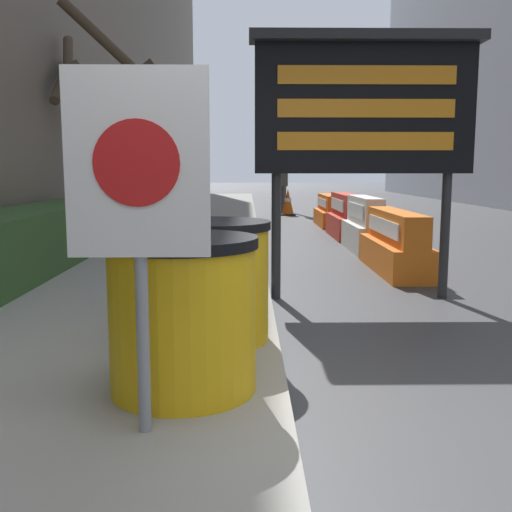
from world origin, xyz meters
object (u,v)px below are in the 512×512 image
(barrel_drum_middle, at_px, (212,281))
(traffic_cone_near, at_px, (288,202))
(warning_sign, at_px, (138,187))
(barrel_drum_foreground, at_px, (183,314))
(jersey_barrier_white, at_px, (364,227))
(jersey_barrier_orange_near, at_px, (395,245))
(jersey_barrier_orange_far, at_px, (329,212))
(jersey_barrier_red_striped, at_px, (345,218))
(message_board, at_px, (364,107))
(traffic_light_near_curb, at_px, (285,126))
(pedestrian_worker, at_px, (281,180))

(barrel_drum_middle, distance_m, traffic_cone_near, 13.82)
(barrel_drum_middle, relative_size, warning_sign, 0.52)
(barrel_drum_foreground, xyz_separation_m, jersey_barrier_white, (2.35, 6.84, -0.17))
(barrel_drum_middle, distance_m, jersey_barrier_orange_near, 4.32)
(jersey_barrier_orange_far, bearing_deg, jersey_barrier_red_striped, -90.00)
(jersey_barrier_orange_far, height_order, traffic_cone_near, traffic_cone_near)
(jersey_barrier_orange_near, xyz_separation_m, jersey_barrier_red_striped, (0.00, 4.15, 0.03))
(jersey_barrier_white, height_order, jersey_barrier_red_striped, jersey_barrier_white)
(barrel_drum_foreground, bearing_deg, warning_sign, -102.93)
(jersey_barrier_white, relative_size, jersey_barrier_red_striped, 0.90)
(message_board, bearing_deg, traffic_light_near_curb, 89.89)
(barrel_drum_foreground, xyz_separation_m, jersey_barrier_orange_near, (2.35, 4.70, -0.21))
(jersey_barrier_orange_near, xyz_separation_m, traffic_light_near_curb, (-0.76, 11.66, 2.38))
(jersey_barrier_orange_near, bearing_deg, jersey_barrier_white, 90.00)
(warning_sign, bearing_deg, jersey_barrier_red_striped, 75.24)
(message_board, distance_m, traffic_cone_near, 11.83)
(barrel_drum_foreground, height_order, jersey_barrier_orange_near, barrel_drum_foreground)
(warning_sign, bearing_deg, traffic_light_near_curb, 84.22)
(message_board, xyz_separation_m, traffic_cone_near, (0.02, 11.72, -1.61))
(jersey_barrier_orange_near, relative_size, pedestrian_worker, 1.21)
(message_board, relative_size, jersey_barrier_orange_far, 1.38)
(warning_sign, xyz_separation_m, traffic_cone_near, (1.71, 15.30, -0.90))
(jersey_barrier_orange_near, distance_m, traffic_cone_near, 10.07)
(traffic_cone_near, bearing_deg, message_board, -90.11)
(barrel_drum_middle, bearing_deg, jersey_barrier_orange_far, 77.72)
(traffic_light_near_curb, bearing_deg, barrel_drum_foreground, -95.54)
(barrel_drum_foreground, bearing_deg, jersey_barrier_orange_near, 63.44)
(jersey_barrier_white, bearing_deg, traffic_light_near_curb, 94.59)
(jersey_barrier_orange_near, height_order, traffic_cone_near, jersey_barrier_orange_near)
(jersey_barrier_red_striped, height_order, traffic_light_near_curb, traffic_light_near_curb)
(jersey_barrier_orange_near, relative_size, jersey_barrier_white, 1.22)
(pedestrian_worker, bearing_deg, traffic_cone_near, -6.61)
(warning_sign, relative_size, jersey_barrier_orange_far, 0.85)
(barrel_drum_middle, bearing_deg, message_board, 54.19)
(barrel_drum_foreground, distance_m, message_board, 3.69)
(warning_sign, relative_size, traffic_cone_near, 2.10)
(jersey_barrier_white, height_order, pedestrian_worker, pedestrian_worker)
(barrel_drum_foreground, relative_size, jersey_barrier_white, 0.50)
(jersey_barrier_white, xyz_separation_m, traffic_cone_near, (-0.77, 7.91, -0.01))
(jersey_barrier_white, bearing_deg, jersey_barrier_orange_near, -90.00)
(jersey_barrier_red_striped, bearing_deg, pedestrian_worker, 97.97)
(pedestrian_worker, bearing_deg, jersey_barrier_orange_near, -13.87)
(warning_sign, relative_size, jersey_barrier_orange_near, 0.79)
(jersey_barrier_white, bearing_deg, pedestrian_worker, 96.15)
(barrel_drum_middle, relative_size, traffic_cone_near, 1.09)
(warning_sign, distance_m, jersey_barrier_orange_near, 5.88)
(message_board, bearing_deg, barrel_drum_middle, -125.81)
(jersey_barrier_orange_far, height_order, pedestrian_worker, pedestrian_worker)
(jersey_barrier_orange_near, height_order, pedestrian_worker, pedestrian_worker)
(pedestrian_worker, bearing_deg, warning_sign, -24.28)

